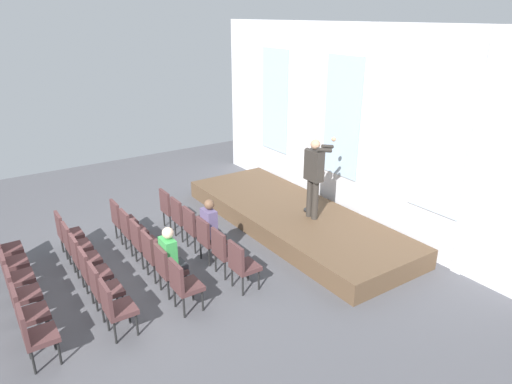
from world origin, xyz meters
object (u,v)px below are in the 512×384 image
object	(u,v)px
mic_stand	(310,197)
chair_r0_c3	(208,237)
chair_r0_c2	(194,226)
chair_r2_c5	(115,306)
chair_r2_c1	(74,243)
chair_r0_c0	(170,207)
chair_r3_c1	(9,259)
chair_r3_c4	(26,311)
chair_r1_c2	(142,240)
chair_r0_c1	(181,216)
chair_r1_c0	(121,218)
chair_r2_c3	(92,271)
chair_r0_c5	(242,263)
chair_r2_c2	(82,256)
chair_r0_c4	(224,249)
audience_r0_c3	(212,227)
chair_r1_c3	(154,253)
chair_r1_c4	(168,267)
audience_r1_c4	(172,257)
chair_r3_c0	(4,246)
chair_r1_c1	(131,229)
chair_r3_c5	(34,333)
speaker	(314,173)
chair_r1_c5	(183,283)
chair_r3_c2	(14,274)
chair_r3_c3	(20,291)
chair_r2_c0	(66,231)
chair_r2_c4	(103,287)

from	to	relation	value
mic_stand	chair_r0_c3	xyz separation A→B (m)	(0.09, -2.68, -0.22)
chair_r0_c2	chair_r2_c5	world-z (taller)	same
chair_r2_c1	chair_r0_c0	bearing A→B (deg)	105.17
chair_r3_c1	chair_r3_c4	world-z (taller)	same
chair_r1_c2	chair_r3_c1	xyz separation A→B (m)	(-0.61, -2.27, 0.00)
mic_stand	chair_r2_c1	size ratio (longest dim) A/B	1.65
mic_stand	chair_r0_c1	size ratio (longest dim) A/B	1.65
chair_r1_c0	chair_r2_c3	bearing A→B (deg)	-31.58
chair_r0_c5	chair_r2_c2	xyz separation A→B (m)	(-1.84, -2.27, 0.00)
chair_r0_c4	chair_r0_c5	bearing A→B (deg)	0.00
audience_r0_c3	chair_r2_c2	xyz separation A→B (m)	(-0.61, -2.35, -0.20)
chair_r2_c2	chair_r2_c3	xyz separation A→B (m)	(0.61, 0.00, 0.00)
chair_r2_c3	chair_r3_c1	bearing A→B (deg)	-137.32
chair_r1_c3	chair_r1_c4	bearing A→B (deg)	0.00
audience_r1_c4	chair_r3_c0	world-z (taller)	audience_r1_c4
chair_r0_c2	chair_r3_c4	xyz separation A→B (m)	(1.23, -3.40, 0.00)
chair_r1_c4	chair_r1_c2	bearing A→B (deg)	180.00
chair_r0_c0	audience_r0_c3	bearing A→B (deg)	2.52
chair_r2_c1	chair_r3_c4	xyz separation A→B (m)	(1.84, -1.13, 0.00)
chair_r1_c1	chair_r3_c5	bearing A→B (deg)	-42.68
speaker	chair_r2_c3	xyz separation A→B (m)	(-0.22, -4.76, -0.93)
chair_r0_c3	chair_r3_c0	bearing A→B (deg)	-118.47
speaker	chair_r1_c5	xyz separation A→B (m)	(1.01, -3.62, -0.93)
audience_r1_c4	chair_r2_c3	distance (m)	1.37
chair_r2_c5	chair_r3_c2	bearing A→B (deg)	-148.42
chair_r3_c1	chair_r1_c4	bearing A→B (deg)	50.88
chair_r2_c1	chair_r0_c5	bearing A→B (deg)	42.68
chair_r1_c1	chair_r2_c2	bearing A→B (deg)	-61.53
chair_r1_c4	chair_r2_c5	world-z (taller)	same
chair_r0_c1	chair_r0_c4	world-z (taller)	same
chair_r2_c2	chair_r3_c2	bearing A→B (deg)	-90.00
chair_r0_c5	chair_r1_c1	world-z (taller)	same
chair_r1_c2	chair_r1_c3	xyz separation A→B (m)	(0.61, 0.00, 0.00)
chair_r1_c1	chair_r2_c2	size ratio (longest dim) A/B	1.00
chair_r2_c1	chair_r3_c2	xyz separation A→B (m)	(0.61, -1.13, 0.00)
chair_r3_c0	chair_r1_c1	bearing A→B (deg)	74.83
mic_stand	chair_r3_c2	bearing A→B (deg)	-94.97
chair_r1_c0	chair_r1_c3	world-z (taller)	same
chair_r1_c2	chair_r1_c5	xyz separation A→B (m)	(1.84, 0.00, 0.00)
chair_r2_c1	chair_r2_c3	size ratio (longest dim) A/B	1.00
speaker	chair_r0_c3	size ratio (longest dim) A/B	1.89
chair_r0_c0	chair_r3_c3	size ratio (longest dim) A/B	1.00
chair_r1_c1	chair_r3_c5	size ratio (longest dim) A/B	1.00
mic_stand	chair_r2_c1	distance (m)	5.08
chair_r0_c0	chair_r2_c0	world-z (taller)	same
chair_r0_c3	chair_r3_c0	world-z (taller)	same
mic_stand	chair_r0_c1	distance (m)	2.92
chair_r1_c3	chair_r1_c4	size ratio (longest dim) A/B	1.00
chair_r1_c0	chair_r1_c4	bearing A→B (deg)	0.00
audience_r0_c3	chair_r2_c4	xyz separation A→B (m)	(0.61, -2.35, -0.20)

